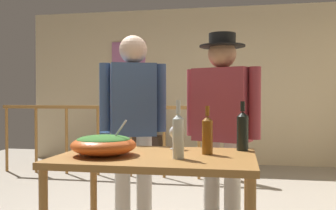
# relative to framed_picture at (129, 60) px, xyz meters

# --- Properties ---
(back_wall) EXTENTS (6.06, 0.10, 2.73)m
(back_wall) POSITION_rel_framed_picture_xyz_m (1.17, 0.06, -0.47)
(back_wall) COLOR beige
(back_wall) RESTS_ON ground_plane
(framed_picture) EXTENTS (0.63, 0.03, 0.67)m
(framed_picture) POSITION_rel_framed_picture_xyz_m (0.00, 0.00, 0.00)
(framed_picture) COLOR #B76B9F
(stair_railing) EXTENTS (3.63, 0.10, 1.09)m
(stair_railing) POSITION_rel_framed_picture_xyz_m (0.66, -1.29, -1.16)
(stair_railing) COLOR #9E6B33
(stair_railing) RESTS_ON ground_plane
(tv_console) EXTENTS (0.90, 0.40, 0.49)m
(tv_console) POSITION_rel_framed_picture_xyz_m (0.21, -0.29, -1.59)
(tv_console) COLOR #38281E
(tv_console) RESTS_ON ground_plane
(flat_screen_tv) EXTENTS (0.66, 0.12, 0.48)m
(flat_screen_tv) POSITION_rel_framed_picture_xyz_m (0.21, -0.32, -1.06)
(flat_screen_tv) COLOR black
(flat_screen_tv) RESTS_ON tv_console
(serving_table) EXTENTS (1.20, 0.81, 0.81)m
(serving_table) POSITION_rel_framed_picture_xyz_m (1.49, -4.34, -1.11)
(serving_table) COLOR #9E6B33
(serving_table) RESTS_ON ground_plane
(salad_bowl) EXTENTS (0.40, 0.40, 0.22)m
(salad_bowl) POSITION_rel_framed_picture_xyz_m (1.17, -4.42, -0.96)
(salad_bowl) COLOR #DB5B23
(salad_bowl) RESTS_ON serving_table
(wine_glass) EXTENTS (0.08, 0.08, 0.16)m
(wine_glass) POSITION_rel_framed_picture_xyz_m (1.56, -4.07, -0.92)
(wine_glass) COLOR silver
(wine_glass) RESTS_ON serving_table
(wine_bottle_amber) EXTENTS (0.07, 0.07, 0.30)m
(wine_bottle_amber) POSITION_rel_framed_picture_xyz_m (1.79, -4.26, -0.90)
(wine_bottle_amber) COLOR brown
(wine_bottle_amber) RESTS_ON serving_table
(wine_bottle_dark) EXTENTS (0.08, 0.08, 0.33)m
(wine_bottle_dark) POSITION_rel_framed_picture_xyz_m (2.01, -4.05, -0.89)
(wine_bottle_dark) COLOR black
(wine_bottle_dark) RESTS_ON serving_table
(wine_bottle_clear) EXTENTS (0.07, 0.07, 0.34)m
(wine_bottle_clear) POSITION_rel_framed_picture_xyz_m (1.64, -4.46, -0.89)
(wine_bottle_clear) COLOR silver
(wine_bottle_clear) RESTS_ON serving_table
(mug_blue) EXTENTS (0.11, 0.07, 0.10)m
(mug_blue) POSITION_rel_framed_picture_xyz_m (1.03, -4.01, -0.98)
(mug_blue) COLOR #3866B2
(mug_blue) RESTS_ON serving_table
(person_standing_left) EXTENTS (0.52, 0.34, 1.67)m
(person_standing_left) POSITION_rel_framed_picture_xyz_m (1.12, -3.59, -0.85)
(person_standing_left) COLOR beige
(person_standing_left) RESTS_ON ground_plane
(person_standing_right) EXTENTS (0.59, 0.37, 1.67)m
(person_standing_right) POSITION_rel_framed_picture_xyz_m (1.85, -3.59, -0.84)
(person_standing_right) COLOR beige
(person_standing_right) RESTS_ON ground_plane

